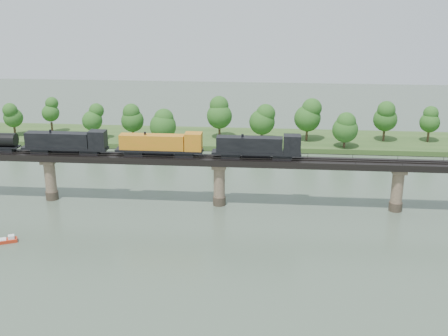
{
  "coord_description": "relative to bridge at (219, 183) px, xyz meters",
  "views": [
    {
      "loc": [
        11.78,
        -90.51,
        48.95
      ],
      "look_at": [
        1.1,
        30.0,
        9.0
      ],
      "focal_mm": 45.0,
      "sensor_mm": 36.0,
      "label": 1
    }
  ],
  "objects": [
    {
      "name": "far_treeline",
      "position": [
        -8.21,
        50.52,
        3.37
      ],
      "size": [
        289.06,
        17.54,
        13.6
      ],
      "color": "#382619",
      "rests_on": "far_bank"
    },
    {
      "name": "motorboat",
      "position": [
        -40.49,
        -23.74,
        -4.99
      ],
      "size": [
        5.18,
        3.62,
        1.37
      ],
      "rotation": [
        0.0,
        0.0,
        0.43
      ],
      "color": "#B22C14",
      "rests_on": "ground"
    },
    {
      "name": "ground",
      "position": [
        0.0,
        -30.0,
        -5.46
      ],
      "size": [
        400.0,
        400.0,
        0.0
      ],
      "primitive_type": "plane",
      "color": "#3D4D3E",
      "rests_on": "ground"
    },
    {
      "name": "far_bank",
      "position": [
        0.0,
        55.0,
        -4.66
      ],
      "size": [
        300.0,
        24.0,
        1.6
      ],
      "primitive_type": "cube",
      "color": "#2F4D1E",
      "rests_on": "ground"
    },
    {
      "name": "freight_train",
      "position": [
        -20.85,
        -0.0,
        8.7
      ],
      "size": [
        80.89,
        3.15,
        5.57
      ],
      "color": "black",
      "rests_on": "bridge"
    },
    {
      "name": "bridge_superstructure",
      "position": [
        0.0,
        0.0,
        6.33
      ],
      "size": [
        220.0,
        4.9,
        0.75
      ],
      "color": "black",
      "rests_on": "bridge"
    },
    {
      "name": "bridge",
      "position": [
        0.0,
        0.0,
        0.0
      ],
      "size": [
        236.0,
        30.0,
        11.5
      ],
      "color": "#473A2D",
      "rests_on": "ground"
    }
  ]
}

